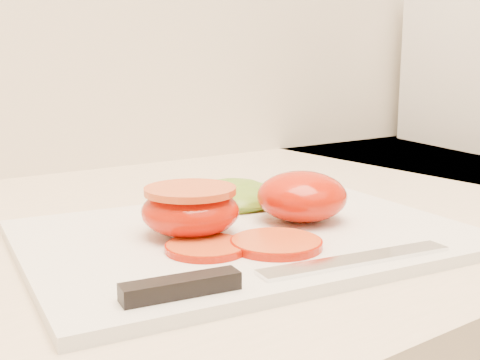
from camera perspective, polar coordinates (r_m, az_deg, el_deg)
cutting_board at (r=0.54m, az=0.62°, el=-5.33°), size 0.43×0.33×0.01m
tomato_half_dome at (r=0.58m, az=5.89°, el=-1.54°), size 0.09×0.09×0.05m
tomato_half_cut at (r=0.53m, az=-4.72°, el=-2.76°), size 0.09×0.09×0.04m
tomato_slice_0 at (r=0.50m, az=3.45°, el=-6.02°), size 0.07×0.07×0.01m
tomato_slice_1 at (r=0.49m, az=-3.21°, el=-6.38°), size 0.06×0.06×0.01m
lettuce_leaf_0 at (r=0.63m, az=-0.50°, el=-1.51°), size 0.11×0.08×0.02m
knife at (r=0.42m, az=1.59°, el=-8.98°), size 0.27×0.06×0.01m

